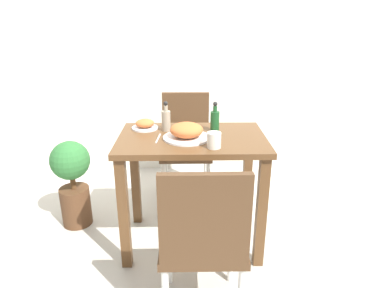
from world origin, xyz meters
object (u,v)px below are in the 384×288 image
Objects in this scene: chair_far at (186,140)px; potted_plant_left at (72,179)px; food_plate at (187,132)px; drink_cup at (214,140)px; condiment_bottle at (166,119)px; side_plate at (145,125)px; chair_near at (203,237)px; sauce_bottle at (215,120)px.

chair_far is 1.34× the size of potted_plant_left.
food_plate is (0.01, -0.74, 0.32)m from chair_far.
condiment_bottle is at bearing 132.25° from drink_cup.
chair_near is at bearing -66.97° from side_plate.
chair_near is 1.37m from chair_far.
sauce_bottle is 0.32m from condiment_bottle.
side_plate is 0.89× the size of sauce_bottle.
food_plate is 3.20× the size of drink_cup.
condiment_bottle is (-0.13, -0.58, 0.35)m from chair_far.
chair_near reaches higher than side_plate.
chair_near is at bearing -83.28° from food_plate.
food_plate is 0.98m from potted_plant_left.
food_plate is at bearing -49.90° from condiment_bottle.
side_plate is 0.89× the size of condiment_bottle.
chair_far is 9.66× the size of drink_cup.
side_plate is at bearing 162.91° from condiment_bottle.
potted_plant_left is (-0.83, -0.48, -0.12)m from chair_far.
chair_near is 0.57m from drink_cup.
chair_near is 4.44× the size of condiment_bottle.
condiment_bottle reaches higher than chair_near.
chair_far reaches higher than side_plate.
food_plate is 0.35m from side_plate.
condiment_bottle is (0.15, -0.04, 0.05)m from side_plate.
chair_near is 9.66× the size of drink_cup.
sauce_bottle is (0.03, 0.30, 0.03)m from drink_cup.
chair_near is at bearing -75.17° from condiment_bottle.
side_plate is 0.16m from condiment_bottle.
food_plate is 0.23m from sauce_bottle.
chair_far is 0.81m from food_plate.
drink_cup is at bearing -99.96° from chair_near.
food_plate is 1.65× the size of side_plate.
chair_far reaches higher than drink_cup.
condiment_bottle reaches higher than chair_far.
side_plate is at bearing 172.24° from sauce_bottle.
side_plate is 0.57m from drink_cup.
chair_near is at bearing -99.96° from drink_cup.
side_plate is 0.27× the size of potted_plant_left.
food_plate is at bearing 134.26° from drink_cup.
food_plate reaches higher than potted_plant_left.
sauce_bottle is (0.18, 0.14, 0.03)m from food_plate.
potted_plant_left is at bearing 171.51° from condiment_bottle.
food_plate is 0.21m from condiment_bottle.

